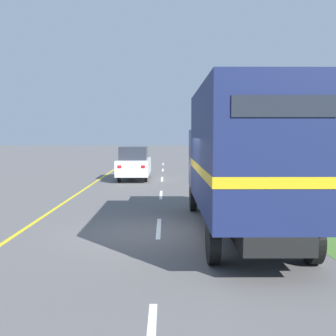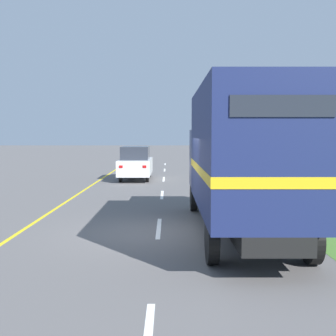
% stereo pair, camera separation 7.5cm
% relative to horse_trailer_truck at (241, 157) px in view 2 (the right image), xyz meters
% --- Properties ---
extents(ground_plane, '(200.00, 200.00, 0.00)m').
position_rel_horse_trailer_truck_xyz_m(ground_plane, '(-2.13, 0.31, -2.04)').
color(ground_plane, '#5B5959').
extents(edge_line_yellow, '(0.12, 52.50, 0.01)m').
position_rel_horse_trailer_truck_xyz_m(edge_line_yellow, '(-5.83, 10.62, -2.04)').
color(edge_line_yellow, yellow).
rests_on(edge_line_yellow, ground).
extents(centre_dash_near, '(0.12, 2.60, 0.01)m').
position_rel_horse_trailer_truck_xyz_m(centre_dash_near, '(-2.13, 0.91, -2.04)').
color(centre_dash_near, white).
rests_on(centre_dash_near, ground).
extents(centre_dash_mid_a, '(0.12, 2.60, 0.01)m').
position_rel_horse_trailer_truck_xyz_m(centre_dash_mid_a, '(-2.13, 7.51, -2.04)').
color(centre_dash_mid_a, white).
rests_on(centre_dash_mid_a, ground).
extents(centre_dash_mid_b, '(0.12, 2.60, 0.01)m').
position_rel_horse_trailer_truck_xyz_m(centre_dash_mid_b, '(-2.13, 14.11, -2.04)').
color(centre_dash_mid_b, white).
rests_on(centre_dash_mid_b, ground).
extents(centre_dash_far, '(0.12, 2.60, 0.01)m').
position_rel_horse_trailer_truck_xyz_m(centre_dash_far, '(-2.13, 20.71, -2.04)').
color(centre_dash_far, white).
rests_on(centre_dash_far, ground).
extents(centre_dash_farthest, '(0.12, 2.60, 0.01)m').
position_rel_horse_trailer_truck_xyz_m(centre_dash_farthest, '(-2.13, 27.31, -2.04)').
color(centre_dash_farthest, white).
rests_on(centre_dash_farthest, ground).
extents(horse_trailer_truck, '(2.34, 8.05, 3.69)m').
position_rel_horse_trailer_truck_xyz_m(horse_trailer_truck, '(0.00, 0.00, 0.00)').
color(horse_trailer_truck, black).
rests_on(horse_trailer_truck, ground).
extents(lead_car_white, '(1.80, 4.44, 1.94)m').
position_rel_horse_trailer_truck_xyz_m(lead_car_white, '(-3.76, 13.84, -1.06)').
color(lead_car_white, black).
rests_on(lead_car_white, ground).
extents(highway_sign, '(1.98, 0.09, 3.03)m').
position_rel_horse_trailer_truck_xyz_m(highway_sign, '(4.72, 6.45, -0.12)').
color(highway_sign, '#9E9EA3').
rests_on(highway_sign, ground).
extents(roadside_tree_mid, '(3.82, 3.82, 5.53)m').
position_rel_horse_trailer_truck_xyz_m(roadside_tree_mid, '(10.45, 20.38, 1.56)').
color(roadside_tree_mid, brown).
rests_on(roadside_tree_mid, ground).
extents(delineator_post, '(0.08, 0.08, 0.95)m').
position_rel_horse_trailer_truck_xyz_m(delineator_post, '(1.99, 2.41, -1.53)').
color(delineator_post, white).
rests_on(delineator_post, ground).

